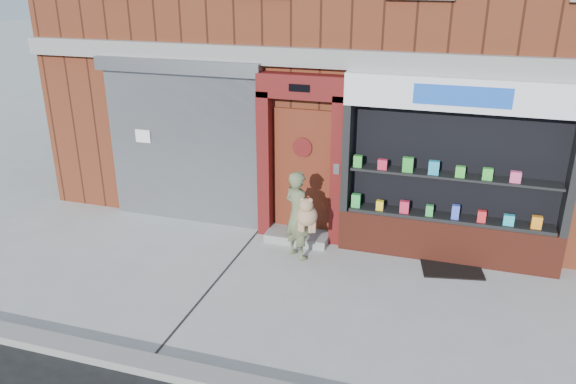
% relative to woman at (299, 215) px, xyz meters
% --- Properties ---
extents(ground, '(80.00, 80.00, 0.00)m').
position_rel_woman_xyz_m(ground, '(0.56, -1.09, -0.77)').
color(ground, '#9E9E99').
rests_on(ground, ground).
extents(shutter_bay, '(3.10, 0.30, 3.04)m').
position_rel_woman_xyz_m(shutter_bay, '(-2.44, 0.83, 0.95)').
color(shutter_bay, gray).
rests_on(shutter_bay, ground).
extents(red_door_bay, '(1.52, 0.58, 2.90)m').
position_rel_woman_xyz_m(red_door_bay, '(-0.19, 0.77, 0.69)').
color(red_door_bay, '#540F0E').
rests_on(red_door_bay, ground).
extents(pharmacy_bay, '(3.50, 0.41, 3.00)m').
position_rel_woman_xyz_m(pharmacy_bay, '(2.30, 0.72, 0.60)').
color(pharmacy_bay, maroon).
rests_on(pharmacy_bay, ground).
extents(woman, '(0.70, 0.65, 1.51)m').
position_rel_woman_xyz_m(woman, '(0.00, 0.00, 0.00)').
color(woman, '#5E6542').
rests_on(woman, ground).
extents(doormat, '(1.04, 0.82, 0.02)m').
position_rel_woman_xyz_m(doormat, '(2.45, 0.35, -0.76)').
color(doormat, black).
rests_on(doormat, ground).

